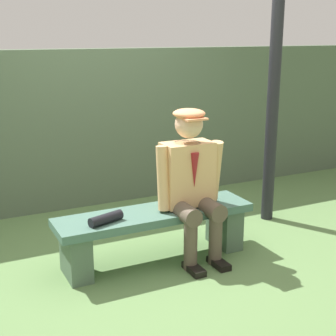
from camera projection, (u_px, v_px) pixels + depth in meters
name	position (u px, v px, depth m)	size (l,w,h in m)	color
ground_plane	(155.00, 259.00, 4.18)	(30.00, 30.00, 0.00)	#587A45
bench	(155.00, 227.00, 4.10)	(1.66, 0.42, 0.43)	#426657
seated_man	(191.00, 178.00, 4.07)	(0.59, 0.58, 1.26)	tan
rolled_magazine	(106.00, 218.00, 3.79)	(0.08, 0.08, 0.29)	black
stadium_wall	(91.00, 128.00, 5.39)	(12.00, 0.24, 1.69)	#4D5D47
lamp_post	(276.00, 45.00, 4.66)	(0.22, 0.22, 3.03)	black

